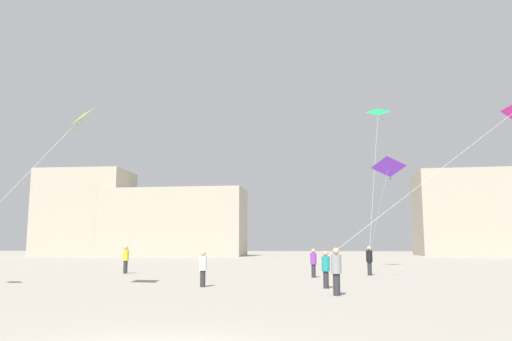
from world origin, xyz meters
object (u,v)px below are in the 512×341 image
at_px(person_in_grey, 336,269).
at_px(kite_magenta_delta, 509,116).
at_px(building_right_hall, 481,214).
at_px(person_in_teal, 326,268).
at_px(building_centre_hall, 174,222).
at_px(person_in_white, 203,267).
at_px(building_left_hall, 85,213).
at_px(kite_violet_delta, 389,168).
at_px(kite_lime_delta, 82,116).
at_px(person_in_black, 369,259).
at_px(person_in_yellow, 126,258).
at_px(kite_emerald_delta, 378,114).
at_px(person_in_purple, 313,262).

relative_size(person_in_grey, kite_magenta_delta, 0.18).
relative_size(person_in_grey, building_right_hall, 0.08).
xyz_separation_m(kite_magenta_delta, building_right_hall, (22.03, 68.04, -0.72)).
distance_m(person_in_teal, building_centre_hall, 67.58).
xyz_separation_m(person_in_teal, person_in_white, (-5.56, 0.28, -0.00)).
relative_size(person_in_white, building_left_hall, 0.10).
bearing_deg(person_in_teal, kite_violet_delta, 17.01).
height_order(person_in_white, kite_lime_delta, kite_lime_delta).
bearing_deg(kite_violet_delta, building_left_hall, 126.16).
bearing_deg(person_in_black, person_in_white, -177.20).
relative_size(person_in_white, person_in_yellow, 0.88).
xyz_separation_m(kite_emerald_delta, building_left_hall, (-46.35, 48.61, -5.02)).
height_order(kite_magenta_delta, building_right_hall, building_right_hall).
xyz_separation_m(person_in_grey, person_in_yellow, (-13.03, 13.78, 0.03)).
distance_m(person_in_black, kite_emerald_delta, 15.17).
bearing_deg(kite_magenta_delta, person_in_grey, -149.19).
bearing_deg(building_left_hall, kite_emerald_delta, -46.36).
distance_m(person_in_purple, person_in_yellow, 12.85).
height_order(person_in_grey, kite_magenta_delta, kite_magenta_delta).
xyz_separation_m(building_left_hall, building_right_hall, (72.00, 2.50, -0.37)).
distance_m(person_in_black, kite_lime_delta, 19.29).
bearing_deg(kite_lime_delta, building_right_hall, 59.75).
distance_m(person_in_black, person_in_teal, 10.37).
distance_m(kite_magenta_delta, building_centre_hall, 69.16).
xyz_separation_m(person_in_teal, kite_emerald_delta, (5.57, 19.08, 11.91)).
distance_m(kite_emerald_delta, building_centre_hall, 53.11).
distance_m(kite_violet_delta, building_left_hall, 75.95).
height_order(kite_lime_delta, building_centre_hall, building_centre_hall).
distance_m(kite_violet_delta, building_right_hall, 69.38).
bearing_deg(building_centre_hall, person_in_white, -74.74).
bearing_deg(building_centre_hall, person_in_purple, -68.17).
relative_size(kite_lime_delta, building_right_hall, 0.29).
bearing_deg(person_in_yellow, building_right_hall, 133.28).
bearing_deg(kite_violet_delta, kite_magenta_delta, -39.27).
bearing_deg(kite_magenta_delta, kite_emerald_delta, 102.05).
bearing_deg(person_in_purple, building_left_hall, -86.91).
relative_size(person_in_teal, building_centre_hall, 0.07).
xyz_separation_m(person_in_white, kite_magenta_delta, (14.74, 1.88, 7.24)).
xyz_separation_m(kite_violet_delta, building_centre_hall, (-26.80, 57.06, -0.52)).
distance_m(person_in_white, kite_lime_delta, 8.68).
xyz_separation_m(person_in_white, person_in_yellow, (-7.24, 10.32, 0.12)).
distance_m(person_in_black, person_in_white, 12.99).
xyz_separation_m(person_in_grey, kite_emerald_delta, (5.33, 22.26, 11.82)).
bearing_deg(person_in_black, kite_violet_delta, -121.82).
distance_m(person_in_white, kite_magenta_delta, 16.53).
height_order(person_in_black, building_centre_hall, building_centre_hall).
xyz_separation_m(person_in_black, person_in_white, (-8.78, -9.58, -0.11)).
bearing_deg(person_in_white, person_in_purple, 169.50).
height_order(person_in_grey, person_in_yellow, person_in_yellow).
relative_size(person_in_black, building_centre_hall, 0.07).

